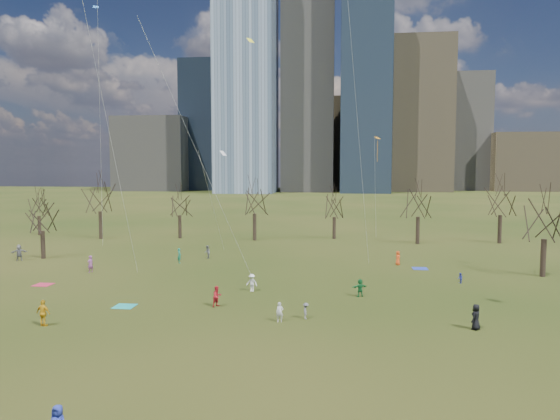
# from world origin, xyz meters

# --- Properties ---
(ground) EXTENTS (500.00, 500.00, 0.00)m
(ground) POSITION_xyz_m (0.00, 0.00, 0.00)
(ground) COLOR black
(ground) RESTS_ON ground
(downtown_skyline) EXTENTS (212.50, 78.00, 118.00)m
(downtown_skyline) POSITION_xyz_m (-2.43, 210.64, 39.01)
(downtown_skyline) COLOR slate
(downtown_skyline) RESTS_ON ground
(bare_tree_row) EXTENTS (113.04, 29.80, 9.50)m
(bare_tree_row) POSITION_xyz_m (-0.09, 37.22, 6.12)
(bare_tree_row) COLOR black
(bare_tree_row) RESTS_ON ground
(blanket_teal) EXTENTS (1.60, 1.50, 0.03)m
(blanket_teal) POSITION_xyz_m (-11.35, 2.81, 0.01)
(blanket_teal) COLOR teal
(blanket_teal) RESTS_ON ground
(blanket_navy) EXTENTS (1.60, 1.50, 0.03)m
(blanket_navy) POSITION_xyz_m (14.38, 20.71, 0.01)
(blanket_navy) COLOR #2438AA
(blanket_navy) RESTS_ON ground
(blanket_crimson) EXTENTS (1.60, 1.50, 0.03)m
(blanket_crimson) POSITION_xyz_m (-22.01, 8.99, 0.01)
(blanket_crimson) COLOR #B32341
(blanket_crimson) RESTS_ON ground
(person_1) EXTENTS (0.58, 0.44, 1.41)m
(person_1) POSITION_xyz_m (1.30, 0.23, 0.71)
(person_1) COLOR silver
(person_1) RESTS_ON ground
(person_2) EXTENTS (0.98, 1.02, 1.65)m
(person_2) POSITION_xyz_m (-4.05, 3.58, 0.83)
(person_2) COLOR red
(person_2) RESTS_ON ground
(person_3) EXTENTS (0.48, 0.79, 1.18)m
(person_3) POSITION_xyz_m (3.09, 1.15, 0.59)
(person_3) COLOR #5D5D61
(person_3) RESTS_ON ground
(person_4) EXTENTS (1.15, 0.65, 1.85)m
(person_4) POSITION_xyz_m (-14.82, -2.56, 0.93)
(person_4) COLOR gold
(person_4) RESTS_ON ground
(person_5) EXTENTS (1.46, 1.04, 1.52)m
(person_5) POSITION_xyz_m (7.30, 7.98, 0.76)
(person_5) COLOR #16662F
(person_5) RESTS_ON ground
(person_6) EXTENTS (0.97, 1.01, 1.75)m
(person_6) POSITION_xyz_m (14.66, 0.00, 0.87)
(person_6) COLOR black
(person_6) RESTS_ON ground
(person_7) EXTENTS (0.66, 0.77, 1.79)m
(person_7) POSITION_xyz_m (-20.33, 14.85, 0.90)
(person_7) COLOR #9E4F99
(person_7) RESTS_ON ground
(person_8) EXTENTS (0.42, 0.53, 1.02)m
(person_8) POSITION_xyz_m (16.98, 13.90, 0.51)
(person_8) COLOR #2833B0
(person_8) RESTS_ON ground
(person_9) EXTENTS (1.11, 0.79, 1.56)m
(person_9) POSITION_xyz_m (-2.15, 8.72, 0.78)
(person_9) COLOR white
(person_9) RESTS_ON ground
(person_11) EXTENTS (1.81, 1.41, 1.91)m
(person_11) POSITION_xyz_m (-32.03, 20.36, 0.96)
(person_11) COLOR slate
(person_11) RESTS_ON ground
(person_12) EXTENTS (0.80, 0.93, 1.61)m
(person_12) POSITION_xyz_m (12.23, 22.59, 0.80)
(person_12) COLOR #EA4E1A
(person_12) RESTS_ON ground
(person_13) EXTENTS (0.68, 0.75, 1.73)m
(person_13) POSITION_xyz_m (-12.69, 20.98, 0.86)
(person_13) COLOR #1C7E63
(person_13) RESTS_ON ground
(person_14) EXTENTS (0.83, 0.93, 1.59)m
(person_14) POSITION_xyz_m (-10.21, 24.13, 0.80)
(person_14) COLOR slate
(person_14) RESTS_ON ground
(kites_airborne) EXTENTS (74.52, 37.10, 28.82)m
(kites_airborne) POSITION_xyz_m (6.02, 14.98, 13.79)
(kites_airborne) COLOR yellow
(kites_airborne) RESTS_ON ground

